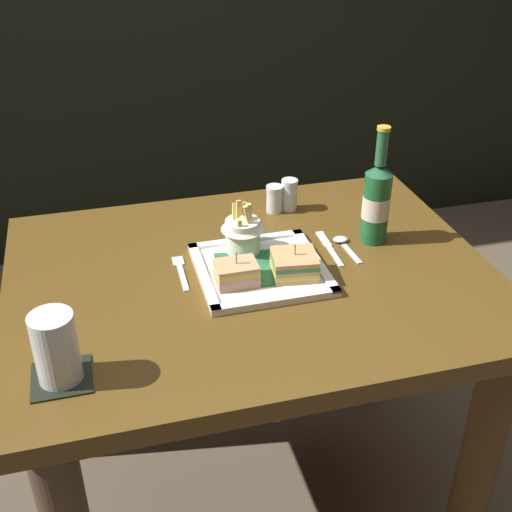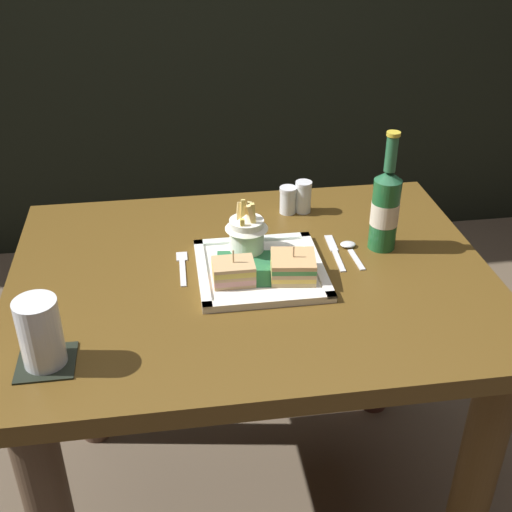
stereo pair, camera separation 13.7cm
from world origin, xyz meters
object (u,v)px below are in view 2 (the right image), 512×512
square_plate (260,270)px  pepper_shaker (303,199)px  sandwich_half_right (293,267)px  spoon (350,248)px  beer_bottle (385,207)px  water_glass (41,337)px  fries_cup (248,229)px  salt_shaker (288,202)px  sandwich_half_left (234,272)px  knife (335,251)px  dining_table (252,331)px  fork (182,266)px

square_plate → pepper_shaker: pepper_shaker is taller
sandwich_half_right → spoon: size_ratio=0.86×
sandwich_half_right → beer_bottle: size_ratio=0.37×
water_glass → fries_cup: bearing=38.7°
beer_bottle → salt_shaker: size_ratio=4.01×
square_plate → beer_bottle: (0.28, 0.07, 0.09)m
sandwich_half_left → fries_cup: 0.13m
beer_bottle → pepper_shaker: 0.25m
pepper_shaker → knife: bearing=-81.7°
fries_cup → spoon: bearing=-4.0°
square_plate → beer_bottle: beer_bottle is taller
beer_bottle → water_glass: beer_bottle is taller
sandwich_half_right → water_glass: 0.51m
sandwich_half_left → pepper_shaker: bearing=55.7°
sandwich_half_right → salt_shaker: sandwich_half_right is taller
square_plate → sandwich_half_left: bearing=-146.8°
dining_table → fries_cup: size_ratio=8.36×
beer_bottle → salt_shaker: beer_bottle is taller
beer_bottle → fork: beer_bottle is taller
sandwich_half_left → sandwich_half_right: 0.12m
sandwich_half_left → sandwich_half_right: (0.12, 0.00, 0.00)m
dining_table → fork: (-0.14, 0.04, 0.16)m
sandwich_half_right → pepper_shaker: (0.09, 0.31, 0.00)m
fries_cup → salt_shaker: (0.12, 0.18, -0.03)m
spoon → salt_shaker: size_ratio=1.74×
beer_bottle → spoon: (-0.07, -0.00, -0.09)m
sandwich_half_right → pepper_shaker: sandwich_half_right is taller
sandwich_half_left → pepper_shaker: (0.21, 0.31, 0.00)m
water_glass → square_plate: bearing=29.9°
fork → spoon: size_ratio=1.17×
square_plate → spoon: square_plate is taller
sandwich_half_right → knife: sandwich_half_right is taller
dining_table → knife: size_ratio=6.46×
beer_bottle → knife: (-0.11, -0.01, -0.10)m
fries_cup → spoon: size_ratio=1.04×
square_plate → fries_cup: 0.10m
square_plate → beer_bottle: size_ratio=0.97×
salt_shaker → water_glass: bearing=-136.0°
beer_bottle → salt_shaker: (-0.18, 0.20, -0.07)m
knife → salt_shaker: salt_shaker is taller
beer_bottle → salt_shaker: bearing=131.8°
fries_cup → pepper_shaker: fries_cup is taller
sandwich_half_right → spoon: 0.19m
fork → knife: bearing=2.5°
sandwich_half_right → knife: size_ratio=0.64×
sandwich_half_left → knife: bearing=23.2°
dining_table → water_glass: 0.51m
sandwich_half_right → square_plate: bearing=146.8°
sandwich_half_left → beer_bottle: beer_bottle is taller
dining_table → knife: knife is taller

